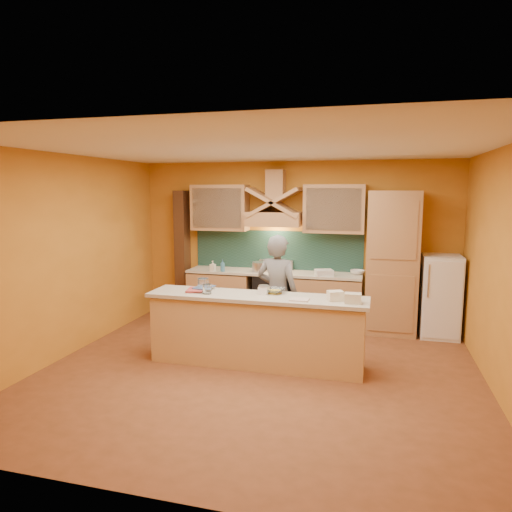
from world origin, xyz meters
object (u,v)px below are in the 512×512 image
(stove, at_px, (273,298))
(person, at_px, (277,294))
(kitchen_scale, at_px, (264,290))
(fridge, at_px, (440,296))
(mixing_bowl, at_px, (275,291))

(stove, bearing_deg, person, -74.94)
(person, distance_m, kitchen_scale, 0.46)
(fridge, xyz_separation_m, mixing_bowl, (-2.29, -1.73, 0.33))
(mixing_bowl, bearing_deg, person, 95.70)
(mixing_bowl, bearing_deg, fridge, 37.02)
(stove, relative_size, mixing_bowl, 3.42)
(fridge, xyz_separation_m, kitchen_scale, (-2.42, -1.81, 0.34))
(person, xyz_separation_m, kitchen_scale, (-0.09, -0.43, 0.15))
(person, bearing_deg, stove, -62.30)
(stove, height_order, mixing_bowl, mixing_bowl)
(fridge, height_order, person, person)
(fridge, bearing_deg, mixing_bowl, -142.98)
(person, relative_size, mixing_bowl, 6.45)
(person, bearing_deg, fridge, -136.59)
(mixing_bowl, bearing_deg, stove, 103.24)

